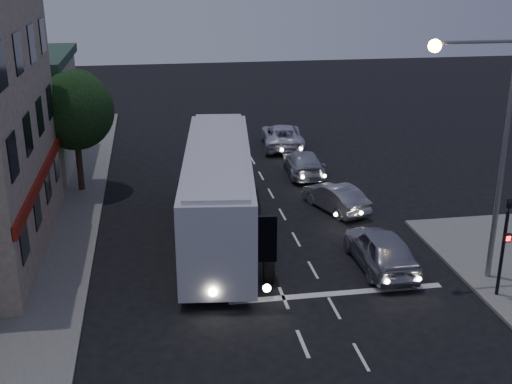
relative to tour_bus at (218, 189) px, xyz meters
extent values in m
plane|color=black|center=(1.68, -7.93, -2.19)|extent=(120.00, 120.00, 0.00)
cube|color=silver|center=(1.68, -8.93, -2.19)|extent=(0.12, 1.60, 0.01)
cube|color=silver|center=(1.68, -5.93, -2.19)|extent=(0.12, 1.60, 0.01)
cube|color=silver|center=(1.68, -2.93, -2.19)|extent=(0.12, 1.60, 0.01)
cube|color=silver|center=(1.68, 0.07, -2.19)|extent=(0.12, 1.60, 0.01)
cube|color=silver|center=(1.68, 3.07, -2.19)|extent=(0.12, 1.60, 0.01)
cube|color=silver|center=(1.68, 6.07, -2.19)|extent=(0.12, 1.60, 0.01)
cube|color=silver|center=(1.68, 9.07, -2.19)|extent=(0.12, 1.60, 0.01)
cube|color=silver|center=(3.28, -9.93, -2.19)|extent=(0.10, 1.50, 0.01)
cube|color=silver|center=(3.28, -6.93, -2.19)|extent=(0.10, 1.50, 0.01)
cube|color=silver|center=(3.28, -3.93, -2.19)|extent=(0.10, 1.50, 0.01)
cube|color=silver|center=(3.28, -0.93, -2.19)|extent=(0.10, 1.50, 0.01)
cube|color=silver|center=(3.28, 2.07, -2.19)|extent=(0.10, 1.50, 0.01)
cube|color=silver|center=(3.28, 5.07, -2.19)|extent=(0.10, 1.50, 0.01)
cube|color=silver|center=(3.28, 8.07, -2.19)|extent=(0.10, 1.50, 0.01)
cube|color=silver|center=(3.28, 11.07, -2.19)|extent=(0.10, 1.50, 0.01)
cube|color=silver|center=(3.68, -5.93, -2.19)|extent=(8.00, 0.35, 0.01)
cube|color=silver|center=(0.00, 0.00, -0.05)|extent=(4.25, 13.41, 3.51)
cube|color=silver|center=(0.00, 0.00, 1.76)|extent=(3.76, 12.92, 0.20)
cube|color=black|center=(0.00, -6.53, 0.50)|extent=(2.52, 0.42, 1.65)
cube|color=black|center=(1.38, 0.55, 0.66)|extent=(1.31, 10.91, 0.99)
cube|color=black|center=(-1.38, 0.55, 0.66)|extent=(1.31, 10.91, 0.99)
cube|color=red|center=(1.39, 1.10, -0.54)|extent=(0.73, 6.00, 1.54)
cube|color=red|center=(-1.39, 1.10, -0.54)|extent=(0.73, 6.00, 1.54)
cylinder|color=black|center=(-1.37, -4.61, -1.64)|extent=(0.51, 1.14, 1.10)
cylinder|color=black|center=(1.37, -4.61, -1.64)|extent=(0.51, 1.14, 1.10)
cylinder|color=black|center=(-1.37, 2.74, -1.64)|extent=(0.51, 1.14, 1.10)
cylinder|color=black|center=(1.37, 2.74, -1.64)|extent=(0.51, 1.14, 1.10)
cylinder|color=black|center=(-1.37, 4.61, -1.64)|extent=(0.51, 1.14, 1.10)
cylinder|color=black|center=(1.37, 4.61, -1.64)|extent=(0.51, 1.14, 1.10)
cylinder|color=#FFF2CC|center=(-0.93, -6.61, -1.37)|extent=(0.29, 0.09, 0.29)
cylinder|color=#FFF2CC|center=(0.93, -6.61, -1.37)|extent=(0.29, 0.09, 0.29)
imported|color=#A4A5B0|center=(5.94, -4.13, -1.39)|extent=(1.93, 4.72, 1.60)
imported|color=#9D9D9D|center=(5.92, 2.21, -1.53)|extent=(2.64, 4.27, 1.33)
imported|color=#AEB1BA|center=(5.69, 7.96, -1.51)|extent=(2.21, 4.81, 1.36)
imported|color=silver|center=(5.67, 13.74, -1.43)|extent=(3.14, 5.72, 1.52)
cylinder|color=black|center=(9.28, -7.13, -0.47)|extent=(0.12, 0.12, 3.20)
imported|color=black|center=(9.28, -7.13, 1.58)|extent=(0.15, 0.18, 0.90)
cube|color=black|center=(9.28, -7.31, 0.23)|extent=(0.25, 0.12, 0.30)
cube|color=#FF0C0C|center=(9.28, -7.38, 0.23)|extent=(0.16, 0.02, 0.18)
cylinder|color=slate|center=(9.68, -5.73, 2.43)|extent=(0.20, 0.20, 9.00)
cylinder|color=slate|center=(8.18, -5.73, 6.73)|extent=(3.00, 0.12, 0.12)
sphere|color=#FFBF59|center=(6.68, -5.73, 6.63)|extent=(0.44, 0.44, 0.44)
cube|color=maroon|center=(-7.27, 0.07, 0.93)|extent=(0.15, 12.00, 0.50)
cube|color=black|center=(-7.30, -4.43, 0.13)|extent=(0.06, 1.30, 1.50)
cube|color=black|center=(-7.30, -1.43, 0.13)|extent=(0.06, 1.30, 1.50)
cube|color=black|center=(-7.30, 1.57, 0.13)|extent=(0.06, 1.30, 1.50)
cube|color=black|center=(-7.30, 4.57, 0.13)|extent=(0.06, 1.30, 1.50)
cube|color=black|center=(-7.30, -4.43, 3.13)|extent=(0.06, 1.30, 1.50)
cube|color=black|center=(-7.30, -1.43, 3.13)|extent=(0.06, 1.30, 1.50)
cube|color=black|center=(-7.30, 1.57, 3.13)|extent=(0.06, 1.30, 1.50)
cube|color=black|center=(-7.30, 4.57, 3.13)|extent=(0.06, 1.30, 1.50)
cube|color=black|center=(-7.30, -4.43, 6.13)|extent=(0.06, 1.30, 1.50)
cube|color=black|center=(-7.30, -1.43, 6.13)|extent=(0.06, 1.30, 1.50)
cube|color=black|center=(-7.30, 1.57, 6.13)|extent=(0.06, 1.30, 1.50)
cube|color=black|center=(-7.30, 4.57, 6.13)|extent=(0.06, 1.30, 1.50)
cylinder|color=black|center=(-6.52, 7.07, -0.67)|extent=(0.32, 0.32, 2.80)
sphere|color=black|center=(-6.52, 7.07, 2.13)|extent=(4.00, 4.00, 4.00)
sphere|color=#275B22|center=(-6.32, 7.67, 2.83)|extent=(2.60, 2.60, 2.60)
sphere|color=black|center=(-6.82, 6.47, 2.53)|extent=(2.40, 2.40, 2.40)
camera|label=1|loc=(-2.65, -25.97, 9.21)|focal=45.00mm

